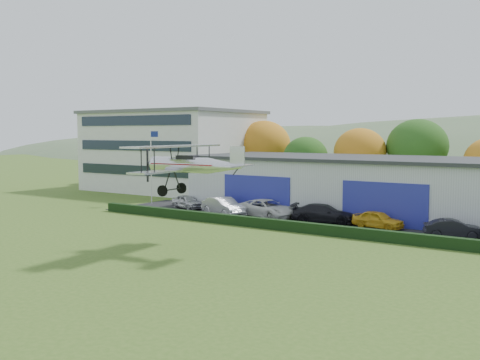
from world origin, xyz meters
The scene contains 14 objects.
ground centered at (0.00, 0.00, 0.00)m, with size 300.00×300.00×0.00m, color #3B5B1C.
apron centered at (3.00, 21.00, 0.03)m, with size 48.00×9.00×0.05m, color black.
hedge centered at (3.00, 16.20, 0.40)m, with size 46.00×0.60×0.80m, color black.
hangar centered at (5.00, 27.98, 2.66)m, with size 40.60×12.60×5.30m.
office_block centered at (-28.00, 35.00, 5.21)m, with size 20.60×15.60×10.40m.
flagpole centered at (-19.88, 22.00, 4.78)m, with size 1.05×0.10×8.00m.
tree_belt centered at (0.85, 40.62, 5.61)m, with size 75.70×13.22×10.12m.
car_0 centered at (-14.60, 21.31, 0.73)m, with size 1.60×3.97×1.35m, color silver.
car_1 centered at (-8.93, 19.49, 0.89)m, with size 1.77×5.08×1.67m, color silver.
car_2 centered at (-5.07, 20.68, 0.85)m, with size 2.66×5.76×1.60m, color silver.
car_3 centered at (0.23, 21.01, 0.82)m, with size 2.17×5.33×1.55m, color black.
car_4 centered at (4.92, 20.88, 0.74)m, with size 1.62×4.03×1.37m, color gold.
car_5 centered at (10.75, 20.01, 0.72)m, with size 1.41×4.05×1.34m, color black.
biplane centered at (-2.49, 6.52, 5.60)m, with size 7.48×8.56×3.21m.
Camera 1 is at (19.07, -20.22, 7.52)m, focal length 40.60 mm.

